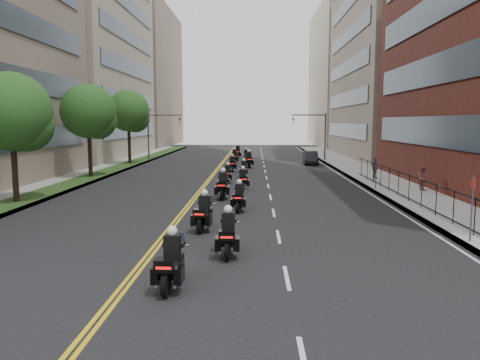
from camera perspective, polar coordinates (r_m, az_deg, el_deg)
The scene contains 28 objects.
ground at distance 14.52m, azimuth -7.26°, elevation -11.60°, with size 160.00×160.00×0.00m, color black.
sidewalk_right at distance 40.05m, azimuth 15.94°, elevation 0.32°, with size 4.00×90.00×0.15m, color gray.
sidewalk_left at distance 41.36m, azimuth -18.30°, elevation 0.44°, with size 4.00×90.00×0.15m, color gray.
grass_strip at distance 41.08m, azimuth -17.26°, elevation 0.57°, with size 2.00×90.00×0.04m, color #1F3714.
building_right_tan at distance 65.33m, azimuth 19.73°, elevation 15.87°, with size 15.11×28.00×30.00m.
building_right_far at distance 93.94m, azimuth 13.98°, elevation 12.05°, with size 15.00×28.00×26.00m, color #AFA58D.
building_left_mid at distance 67.30m, azimuth -20.23°, elevation 17.31°, with size 16.11×28.00×34.00m.
building_left_far at distance 95.09m, azimuth -13.23°, elevation 12.01°, with size 16.00×28.00×26.00m, color #7C695A.
iron_fence at distance 27.29m, azimuth 20.57°, elevation -1.20°, with size 0.05×28.00×1.50m.
street_trees at distance 34.81m, azimuth -20.77°, elevation 7.49°, with size 4.40×38.40×7.98m.
traffic_signal_right at distance 56.05m, azimuth 9.38°, elevation 6.09°, with size 4.09×0.20×5.60m.
traffic_signal_left at distance 56.81m, azimuth -10.18°, elevation 6.09°, with size 4.09×0.20×5.60m.
motorcycle_0 at distance 13.45m, azimuth -8.35°, elevation -10.06°, with size 0.55×2.37×1.75m.
motorcycle_1 at distance 16.44m, azimuth -1.46°, elevation -6.79°, with size 0.54×2.37×1.75m.
motorcycle_2 at distance 20.21m, azimuth -4.41°, elevation -4.17°, with size 0.67×2.37×1.75m.
motorcycle_3 at distance 24.44m, azimuth -0.10°, elevation -2.26°, with size 0.56×2.24×1.65m.
motorcycle_4 at distance 28.35m, azimuth -2.11°, elevation -0.78°, with size 0.58×2.53×1.87m.
motorcycle_5 at distance 32.14m, azimuth 0.37°, elevation -0.02°, with size 0.62×2.19×1.62m.
motorcycle_6 at distance 35.90m, azimuth -1.52°, elevation 0.70°, with size 0.48×2.10×1.55m.
motorcycle_7 at distance 39.53m, azimuth 0.45°, elevation 1.30°, with size 0.50×2.13×1.57m.
motorcycle_8 at distance 43.71m, azimuth -0.96°, elevation 1.90°, with size 0.57×2.22×1.63m.
motorcycle_9 at distance 47.36m, azimuth 1.10°, elevation 2.40°, with size 0.69×2.49×1.84m.
motorcycle_10 at distance 51.49m, azimuth -0.67°, elevation 2.79°, with size 0.58×2.49×1.84m.
motorcycle_11 at distance 55.36m, azimuth 0.77°, elevation 2.97°, with size 0.61×2.09×1.54m.
motorcycle_12 at distance 59.01m, azimuth -0.27°, elevation 3.35°, with size 0.58×2.52×1.86m.
parked_sedan at distance 51.78m, azimuth 8.58°, elevation 2.71°, with size 1.49×4.28×1.41m, color black.
pedestrian_b at distance 32.98m, azimuth 21.41°, elevation 0.25°, with size 0.80×0.62×1.64m, color brown.
pedestrian_c at distance 38.56m, azimuth 16.14°, elevation 1.41°, with size 0.97×0.40×1.66m, color #48474F.
Camera 1 is at (2.23, -13.57, 4.65)m, focal length 35.00 mm.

